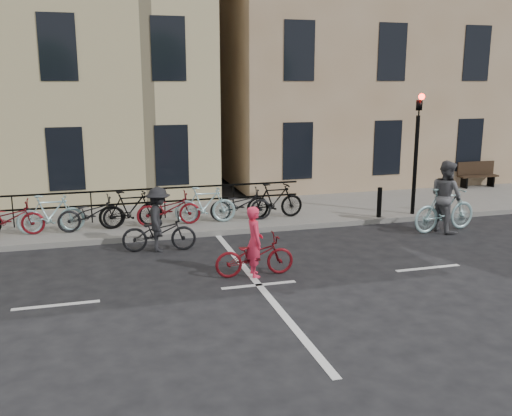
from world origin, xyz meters
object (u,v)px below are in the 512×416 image
object	(u,v)px
bench	(477,173)
cyclist_grey	(445,203)
cyclist_pink	(254,252)
traffic_light	(417,139)
cyclist_dark	(159,226)

from	to	relation	value
bench	cyclist_grey	size ratio (longest dim) A/B	0.75
cyclist_pink	traffic_light	bearing A→B (deg)	-56.73
bench	cyclist_pink	world-z (taller)	cyclist_pink
bench	cyclist_dark	size ratio (longest dim) A/B	0.85
traffic_light	cyclist_pink	world-z (taller)	traffic_light
bench	cyclist_dark	distance (m)	13.54
cyclist_dark	traffic_light	bearing A→B (deg)	-73.54
traffic_light	cyclist_grey	size ratio (longest dim) A/B	1.82
cyclist_grey	traffic_light	bearing A→B (deg)	-6.58
cyclist_pink	cyclist_grey	bearing A→B (deg)	-68.95
cyclist_pink	cyclist_dark	world-z (taller)	cyclist_dark
traffic_light	cyclist_grey	world-z (taller)	traffic_light
cyclist_dark	cyclist_pink	bearing A→B (deg)	-136.73
cyclist_grey	cyclist_dark	size ratio (longest dim) A/B	1.14
traffic_light	cyclist_dark	world-z (taller)	traffic_light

